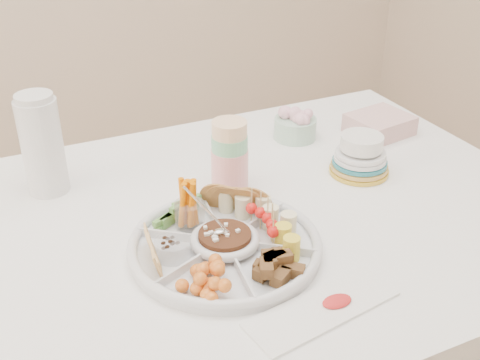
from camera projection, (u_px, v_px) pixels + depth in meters
name	position (u px, v px, depth m)	size (l,w,h in m)	color
dining_table	(224.00, 346.00, 1.50)	(1.52, 1.02, 0.76)	white
party_tray	(225.00, 243.00, 1.20)	(0.38, 0.38, 0.04)	silver
bean_dip	(225.00, 240.00, 1.19)	(0.11, 0.11, 0.04)	#532618
tortillas	(239.00, 200.00, 1.30)	(0.11, 0.11, 0.06)	olive
carrot_cucumber	(179.00, 202.00, 1.25)	(0.12, 0.12, 0.11)	orange
pita_raisins	(160.00, 246.00, 1.15)	(0.10, 0.10, 0.05)	#ECAC72
cherries	(208.00, 278.00, 1.08)	(0.11, 0.11, 0.05)	#CD5D21
granola_chunks	(276.00, 264.00, 1.11)	(0.11, 0.11, 0.05)	brown
banana_tomato	(286.00, 216.00, 1.21)	(0.11, 0.11, 0.09)	#E1DE7D
cup_stack	(230.00, 144.00, 1.37)	(0.09, 0.09, 0.24)	silver
thermos	(42.00, 143.00, 1.36)	(0.09, 0.09, 0.24)	silver
flower_bowl	(295.00, 124.00, 1.65)	(0.12, 0.12, 0.09)	#ABBCB3
napkin_stack	(380.00, 124.00, 1.68)	(0.16, 0.14, 0.05)	beige
plate_stack	(360.00, 156.00, 1.47)	(0.15, 0.15, 0.09)	gold
placemat	(322.00, 309.00, 1.06)	(0.29, 0.10, 0.01)	white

